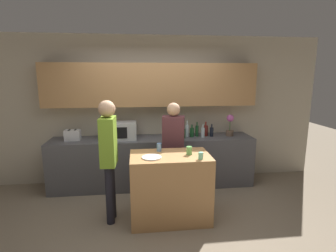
% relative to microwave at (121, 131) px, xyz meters
% --- Properties ---
extents(ground_plane, '(14.00, 14.00, 0.00)m').
position_rel_microwave_xyz_m(ground_plane, '(0.55, -1.39, -1.04)').
color(ground_plane, '#7F705B').
extents(back_wall, '(6.40, 0.40, 2.70)m').
position_rel_microwave_xyz_m(back_wall, '(0.55, 0.27, 0.50)').
color(back_wall, '#B2A893').
rests_on(back_wall, ground_plane).
extents(back_counter, '(3.60, 0.62, 0.89)m').
position_rel_microwave_xyz_m(back_counter, '(0.55, -0.00, -0.60)').
color(back_counter, '#4C4C51').
rests_on(back_counter, ground_plane).
extents(kitchen_island, '(1.08, 0.66, 0.94)m').
position_rel_microwave_xyz_m(kitchen_island, '(0.71, -1.16, -0.57)').
color(kitchen_island, '#B27F4C').
rests_on(kitchen_island, ground_plane).
extents(microwave, '(0.52, 0.39, 0.30)m').
position_rel_microwave_xyz_m(microwave, '(0.00, 0.00, 0.00)').
color(microwave, '#B7BABC').
rests_on(microwave, back_counter).
extents(toaster, '(0.26, 0.16, 0.18)m').
position_rel_microwave_xyz_m(toaster, '(-0.83, 0.00, -0.06)').
color(toaster, silver).
rests_on(toaster, back_counter).
extents(potted_plant, '(0.14, 0.14, 0.39)m').
position_rel_microwave_xyz_m(potted_plant, '(1.97, 0.00, 0.05)').
color(potted_plant, brown).
rests_on(potted_plant, back_counter).
extents(bottle_0, '(0.06, 0.06, 0.25)m').
position_rel_microwave_xyz_m(bottle_0, '(0.99, -0.09, -0.06)').
color(bottle_0, '#194723').
rests_on(bottle_0, back_counter).
extents(bottle_1, '(0.06, 0.06, 0.23)m').
position_rel_microwave_xyz_m(bottle_1, '(1.10, -0.07, -0.06)').
color(bottle_1, '#194723').
rests_on(bottle_1, back_counter).
extents(bottle_2, '(0.06, 0.06, 0.30)m').
position_rel_microwave_xyz_m(bottle_2, '(1.17, 0.02, -0.04)').
color(bottle_2, silver).
rests_on(bottle_2, back_counter).
extents(bottle_3, '(0.07, 0.07, 0.22)m').
position_rel_microwave_xyz_m(bottle_3, '(1.26, 0.01, -0.06)').
color(bottle_3, '#194723').
rests_on(bottle_3, back_counter).
extents(bottle_4, '(0.06, 0.06, 0.27)m').
position_rel_microwave_xyz_m(bottle_4, '(1.36, 0.04, -0.05)').
color(bottle_4, '#194723').
rests_on(bottle_4, back_counter).
extents(bottle_5, '(0.07, 0.07, 0.24)m').
position_rel_microwave_xyz_m(bottle_5, '(1.45, -0.05, -0.06)').
color(bottle_5, silver).
rests_on(bottle_5, back_counter).
extents(bottle_6, '(0.09, 0.09, 0.26)m').
position_rel_microwave_xyz_m(bottle_6, '(1.53, 0.06, -0.05)').
color(bottle_6, maroon).
rests_on(bottle_6, back_counter).
extents(bottle_7, '(0.07, 0.07, 0.23)m').
position_rel_microwave_xyz_m(bottle_7, '(1.63, 0.00, -0.06)').
color(bottle_7, black).
rests_on(bottle_7, back_counter).
extents(plate_on_island, '(0.26, 0.26, 0.01)m').
position_rel_microwave_xyz_m(plate_on_island, '(0.46, -1.26, -0.10)').
color(plate_on_island, white).
rests_on(plate_on_island, kitchen_island).
extents(cup_0, '(0.08, 0.08, 0.11)m').
position_rel_microwave_xyz_m(cup_0, '(0.97, -1.18, -0.05)').
color(cup_0, '#6FB65E').
rests_on(cup_0, kitchen_island).
extents(cup_1, '(0.07, 0.07, 0.12)m').
position_rel_microwave_xyz_m(cup_1, '(0.58, -0.98, -0.05)').
color(cup_1, '#5D82B2').
rests_on(cup_1, kitchen_island).
extents(cup_2, '(0.06, 0.06, 0.09)m').
position_rel_microwave_xyz_m(cup_2, '(1.08, -1.39, -0.06)').
color(cup_2, '#8CEABC').
rests_on(cup_2, kitchen_island).
extents(person_left, '(0.37, 0.26, 1.58)m').
position_rel_microwave_xyz_m(person_left, '(0.84, -0.58, -0.11)').
color(person_left, black).
rests_on(person_left, ground_plane).
extents(person_center, '(0.22, 0.35, 1.68)m').
position_rel_microwave_xyz_m(person_center, '(-0.11, -1.12, -0.04)').
color(person_center, black).
rests_on(person_center, ground_plane).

